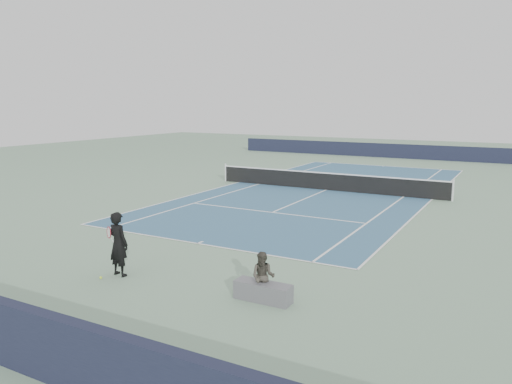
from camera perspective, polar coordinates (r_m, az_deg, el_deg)
The scene contains 7 objects.
ground at distance 27.13m, azimuth 8.01°, elevation 0.21°, with size 80.00×80.00×0.00m, color gray.
court_surface at distance 27.13m, azimuth 8.01°, elevation 0.22°, with size 10.97×23.77×0.01m, color #355D7D.
tennis_net at distance 27.05m, azimuth 8.04°, elevation 1.26°, with size 12.90×0.10×1.07m.
windscreen_far at distance 44.11m, azimuth 16.39°, elevation 4.49°, with size 30.00×0.25×1.20m, color black.
tennis_player at distance 14.03m, azimuth -15.46°, elevation -5.73°, with size 0.81×0.54×1.77m.
tennis_ball at distance 14.13m, azimuth -17.31°, elevation -9.32°, with size 0.07×0.07×0.07m, color #C1E62F.
spectator_bench at distance 11.97m, azimuth 0.82°, elevation -10.45°, with size 1.46×0.78×1.20m.
Camera 1 is at (9.45, -25.01, 4.63)m, focal length 35.00 mm.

